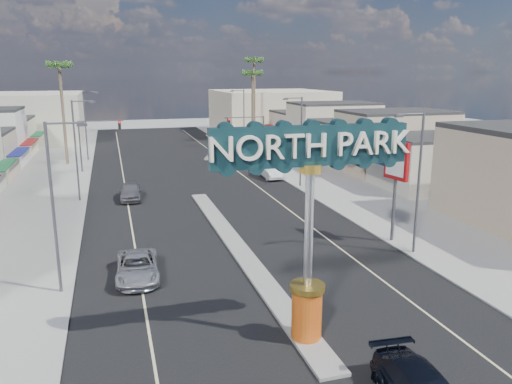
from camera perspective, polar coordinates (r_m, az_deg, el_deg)
ground at (r=48.12m, az=-6.79°, el=-0.19°), size 160.00×160.00×0.00m
road at (r=48.12m, az=-6.79°, el=-0.19°), size 20.00×120.00×0.01m
median_island at (r=33.06m, az=-2.09°, el=-6.37°), size 1.30×30.00×0.16m
sidewalk_left at (r=47.94m, az=-23.52°, el=-1.22°), size 8.00×120.00×0.12m
sidewalk_right at (r=52.18m, az=8.54°, el=0.89°), size 8.00×120.00×0.12m
storefront_row_right at (r=67.57m, az=11.76°, el=6.15°), size 12.00×42.00×6.00m
backdrop_far_left at (r=92.58m, az=-25.46°, el=7.68°), size 20.00×20.00×8.00m
backdrop_far_right at (r=96.11m, az=1.69°, el=9.13°), size 20.00×20.00×8.00m
gateway_sign at (r=20.38m, az=6.14°, el=-1.91°), size 8.20×1.50×9.15m
traffic_signal_left at (r=60.58m, az=-17.82°, el=6.19°), size 5.09×0.45×6.00m
traffic_signal_right at (r=62.84m, az=-0.74°, el=7.07°), size 5.09×0.45×6.00m
streetlight_l_near at (r=27.04m, az=-21.90°, el=-0.85°), size 2.03×0.22×9.00m
streetlight_l_mid at (r=46.66m, az=-19.74°, el=5.02°), size 2.03×0.22×9.00m
streetlight_l_far at (r=68.50m, az=-18.80°, el=7.56°), size 2.03×0.22×9.00m
streetlight_r_near at (r=32.36m, az=17.90°, el=1.71°), size 2.03×0.22×9.00m
streetlight_r_mid at (r=49.94m, az=5.00°, el=6.26°), size 2.03×0.22×9.00m
streetlight_r_far at (r=70.77m, az=-1.52°, el=8.43°), size 2.03×0.22×9.00m
palm_left_far at (r=66.38m, az=-21.55°, el=12.75°), size 2.60×2.60×13.10m
palm_right_mid at (r=75.03m, az=-0.40°, el=12.96°), size 2.60×2.60×12.10m
palm_right_far at (r=81.36m, az=-0.20°, el=14.26°), size 2.60×2.60×14.10m
suv_left at (r=29.06m, az=-13.42°, el=-8.32°), size 2.55×5.10×1.39m
car_parked_left at (r=46.83m, az=-14.14°, el=0.08°), size 2.15×4.69×1.56m
car_parked_right at (r=54.85m, az=1.60°, el=2.44°), size 1.73×4.85×1.59m
bank_pylon_sign at (r=34.36m, az=15.75°, el=2.85°), size 0.61×2.14×6.80m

